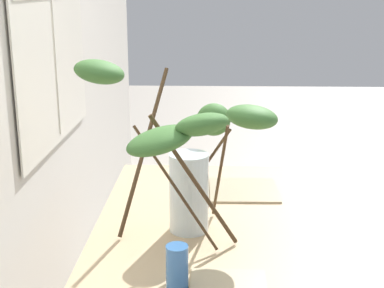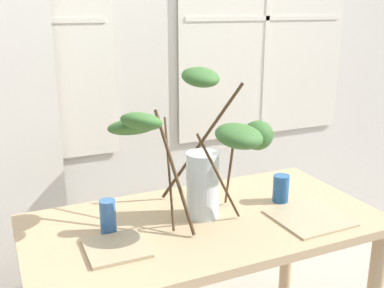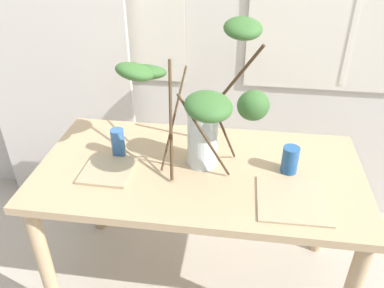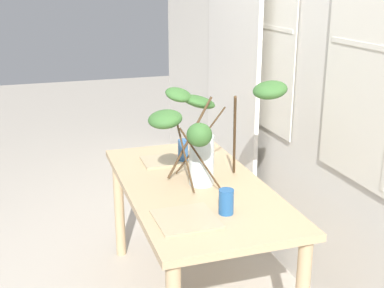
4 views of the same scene
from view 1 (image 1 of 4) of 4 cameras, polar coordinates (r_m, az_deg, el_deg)
The scene contains 5 objects.
dining_table at distance 1.95m, azimuth 0.81°, elevation -11.73°, with size 1.42×0.73×0.73m.
vase_with_branches at distance 1.79m, azimuth -0.83°, elevation -0.09°, with size 0.67×0.74×0.58m.
drinking_glass_blue_left at distance 1.53m, azimuth -1.55°, elevation -12.66°, with size 0.06×0.06×0.13m, color #386BAD.
drinking_glass_blue_right at distance 2.24m, azimuth 0.30°, elevation -3.39°, with size 0.07×0.07×0.12m, color #235693.
plate_square_right at distance 2.26m, azimuth 5.33°, elevation -4.74°, with size 0.27×0.27×0.01m, color tan.
Camera 1 is at (-1.72, -0.03, 1.53)m, focal length 51.68 mm.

